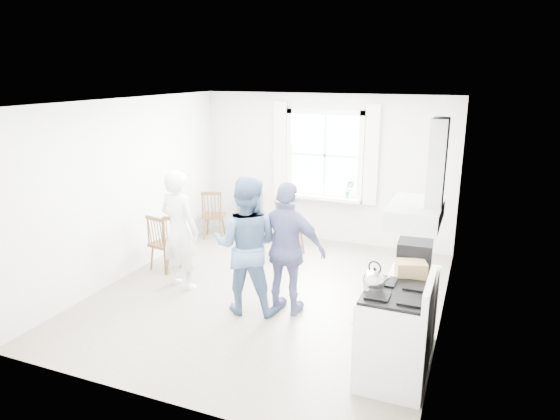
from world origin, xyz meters
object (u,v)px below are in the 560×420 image
(gas_stove, at_px, (394,336))
(stereo_stack, at_px, (415,256))
(low_cabinet, at_px, (412,309))
(windsor_chair_b, at_px, (159,237))
(windsor_chair_c, at_px, (177,238))
(person_left, at_px, (179,230))
(windsor_chair_a, at_px, (213,210))
(person_mid, at_px, (246,245))
(person_right, at_px, (288,249))

(gas_stove, bearing_deg, stereo_stack, 86.01)
(gas_stove, height_order, low_cabinet, gas_stove)
(low_cabinet, xyz_separation_m, windsor_chair_b, (-3.86, 0.79, 0.09))
(windsor_chair_c, distance_m, person_left, 0.58)
(windsor_chair_c, bearing_deg, person_left, -50.69)
(low_cabinet, bearing_deg, windsor_chair_a, 147.89)
(stereo_stack, xyz_separation_m, windsor_chair_b, (-3.84, 0.75, -0.52))
(person_mid, bearing_deg, windsor_chair_b, -31.68)
(person_right, bearing_deg, stereo_stack, 175.22)
(windsor_chair_c, bearing_deg, low_cabinet, -12.86)
(windsor_chair_b, height_order, person_left, person_left)
(person_mid, relative_size, person_right, 1.04)
(stereo_stack, height_order, person_mid, person_mid)
(windsor_chair_c, relative_size, person_left, 0.55)
(gas_stove, xyz_separation_m, low_cabinet, (0.07, 0.70, -0.03))
(gas_stove, relative_size, person_right, 0.66)
(person_left, bearing_deg, windsor_chair_a, -62.07)
(windsor_chair_c, bearing_deg, gas_stove, -23.46)
(gas_stove, xyz_separation_m, windsor_chair_c, (-3.48, 1.51, 0.08))
(windsor_chair_c, xyz_separation_m, person_left, (0.33, -0.40, 0.28))
(windsor_chair_b, bearing_deg, low_cabinet, -11.62)
(gas_stove, xyz_separation_m, person_mid, (-1.99, 0.82, 0.39))
(low_cabinet, height_order, windsor_chair_c, windsor_chair_c)
(windsor_chair_a, relative_size, person_mid, 0.52)
(stereo_stack, bearing_deg, windsor_chair_b, 169.01)
(windsor_chair_b, relative_size, person_mid, 0.50)
(windsor_chair_b, bearing_deg, windsor_chair_c, 3.31)
(windsor_chair_a, relative_size, windsor_chair_b, 1.02)
(gas_stove, bearing_deg, person_left, 160.56)
(low_cabinet, bearing_deg, person_right, 170.57)
(windsor_chair_b, bearing_deg, person_left, -31.02)
(windsor_chair_a, bearing_deg, person_mid, -52.03)
(windsor_chair_b, height_order, person_right, person_right)
(stereo_stack, xyz_separation_m, person_right, (-1.54, 0.21, -0.21))
(gas_stove, relative_size, person_mid, 0.64)
(person_mid, bearing_deg, windsor_chair_a, -63.15)
(stereo_stack, bearing_deg, person_mid, 178.02)
(low_cabinet, relative_size, windsor_chair_a, 0.99)
(person_right, bearing_deg, windsor_chair_c, -12.46)
(person_mid, bearing_deg, stereo_stack, 166.91)
(stereo_stack, xyz_separation_m, person_mid, (-2.04, 0.07, -0.18))
(low_cabinet, height_order, person_left, person_left)
(low_cabinet, relative_size, windsor_chair_c, 0.97)
(windsor_chair_b, height_order, windsor_chair_c, windsor_chair_c)
(windsor_chair_a, distance_m, person_left, 2.12)
(gas_stove, distance_m, stereo_stack, 0.94)
(windsor_chair_b, relative_size, person_right, 0.52)
(low_cabinet, bearing_deg, person_left, 172.69)
(windsor_chair_b, bearing_deg, person_mid, -20.57)
(windsor_chair_a, height_order, windsor_chair_b, windsor_chair_a)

